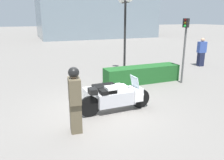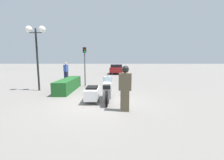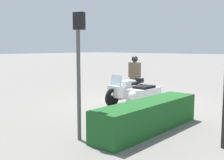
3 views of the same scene
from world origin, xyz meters
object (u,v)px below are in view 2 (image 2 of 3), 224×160
Objects in this scene: traffic_light_near at (85,61)px; pedestrian_bystander at (66,71)px; officer_rider at (125,87)px; police_motorcycle at (99,91)px; parked_car_background at (117,69)px; hedge_bush_curbside at (68,85)px; twin_lamp_post at (36,38)px.

traffic_light_near is 1.66× the size of pedestrian_bystander.
officer_rider is 6.44m from traffic_light_near.
pedestrian_bystander is (7.92, 4.11, 0.44)m from police_motorcycle.
pedestrian_bystander is at bearing 36.10° from officer_rider.
traffic_light_near is at bearing 169.70° from parked_car_background.
traffic_light_near is (1.69, -0.83, 1.61)m from hedge_bush_curbside.
hedge_bush_curbside is 0.89× the size of twin_lamp_post.
traffic_light_near is (5.77, 2.66, 1.04)m from officer_rider.
twin_lamp_post reaches higher than pedestrian_bystander.
hedge_bush_curbside is at bearing -90.20° from twin_lamp_post.
parked_car_background is (12.95, -5.57, -2.73)m from twin_lamp_post.
twin_lamp_post is (0.01, 1.99, 3.08)m from hedge_bush_curbside.
officer_rider is 7.28m from twin_lamp_post.
twin_lamp_post reaches higher than hedge_bush_curbside.
twin_lamp_post is (2.53, 4.29, 3.00)m from police_motorcycle.
pedestrian_bystander is at bearing -1.86° from twin_lamp_post.
officer_rider is at bearing -143.45° from police_motorcycle.
traffic_light_near reaches higher than parked_car_background.
police_motorcycle is 2.02m from officer_rider.
police_motorcycle is 0.60× the size of twin_lamp_post.
traffic_light_near is 11.67m from parked_car_background.
officer_rider is 0.38× the size of parked_car_background.
officer_rider reaches higher than hedge_bush_curbside.
twin_lamp_post is at bearing 96.00° from pedestrian_bystander.
hedge_bush_curbside is at bearing 116.46° from pedestrian_bystander.
officer_rider reaches higher than pedestrian_bystander.
twin_lamp_post is at bearing 89.80° from hedge_bush_curbside.
hedge_bush_curbside is 13.45m from parked_car_background.
twin_lamp_post reaches higher than parked_car_background.
hedge_bush_curbside is 5.72m from pedestrian_bystander.
traffic_light_near is (1.68, -2.82, -1.46)m from twin_lamp_post.
officer_rider is at bearing 8.05° from traffic_light_near.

